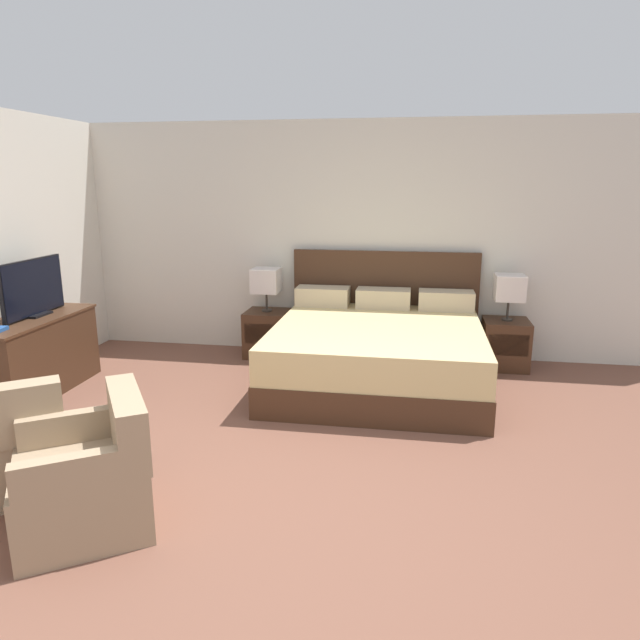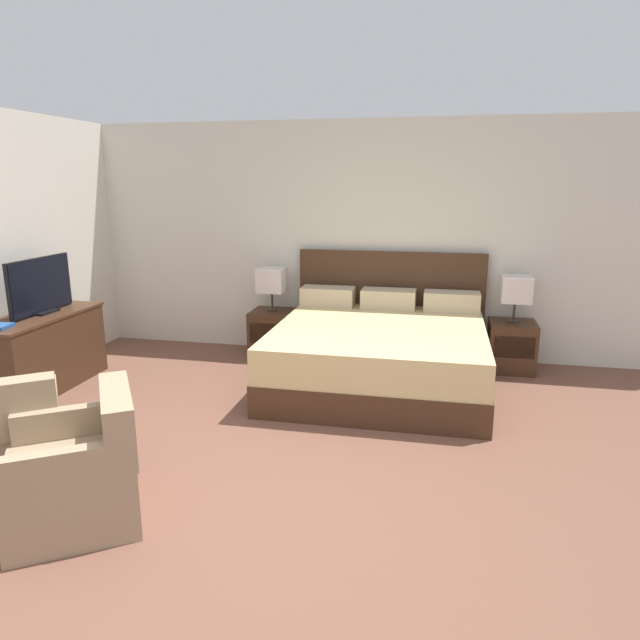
# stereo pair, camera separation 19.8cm
# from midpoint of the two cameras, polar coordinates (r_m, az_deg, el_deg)

# --- Properties ---
(ground_plane) EXTENTS (10.52, 10.52, 0.00)m
(ground_plane) POSITION_cam_midpoint_polar(r_m,az_deg,el_deg) (3.39, -3.52, -20.44)
(ground_plane) COLOR brown
(wall_back) EXTENTS (7.22, 0.06, 2.54)m
(wall_back) POSITION_cam_midpoint_polar(r_m,az_deg,el_deg) (6.31, 4.98, 7.93)
(wall_back) COLOR silver
(wall_back) RESTS_ON ground
(bed) EXTENTS (2.01, 2.01, 1.17)m
(bed) POSITION_cam_midpoint_polar(r_m,az_deg,el_deg) (5.46, 7.07, -3.17)
(bed) COLOR #422819
(bed) RESTS_ON ground
(nightstand_left) EXTENTS (0.46, 0.45, 0.51)m
(nightstand_left) POSITION_cam_midpoint_polar(r_m,az_deg,el_deg) (6.37, -3.85, -1.28)
(nightstand_left) COLOR #422819
(nightstand_left) RESTS_ON ground
(nightstand_right) EXTENTS (0.46, 0.45, 0.51)m
(nightstand_right) POSITION_cam_midpoint_polar(r_m,az_deg,el_deg) (6.20, 19.47, -2.49)
(nightstand_right) COLOR #422819
(nightstand_right) RESTS_ON ground
(table_lamp_left) EXTENTS (0.29, 0.29, 0.47)m
(table_lamp_left) POSITION_cam_midpoint_polar(r_m,az_deg,el_deg) (6.24, -3.93, 3.97)
(table_lamp_left) COLOR #332D28
(table_lamp_left) RESTS_ON nightstand_left
(table_lamp_right) EXTENTS (0.29, 0.29, 0.47)m
(table_lamp_right) POSITION_cam_midpoint_polar(r_m,az_deg,el_deg) (6.07, 19.91, 2.90)
(table_lamp_right) COLOR #332D28
(table_lamp_right) RESTS_ON nightstand_right
(dresser) EXTENTS (0.53, 1.32, 0.71)m
(dresser) POSITION_cam_midpoint_polar(r_m,az_deg,el_deg) (5.85, -25.26, -2.82)
(dresser) COLOR #422819
(dresser) RESTS_ON ground
(tv) EXTENTS (0.18, 0.82, 0.52)m
(tv) POSITION_cam_midpoint_polar(r_m,az_deg,el_deg) (5.80, -25.30, 3.04)
(tv) COLOR black
(tv) RESTS_ON dresser
(armchair_by_window) EXTENTS (0.96, 0.96, 0.76)m
(armchair_by_window) POSITION_cam_midpoint_polar(r_m,az_deg,el_deg) (4.17, -27.92, -10.78)
(armchair_by_window) COLOR #9E8466
(armchair_by_window) RESTS_ON ground
(armchair_companion) EXTENTS (0.95, 0.95, 0.76)m
(armchair_companion) POSITION_cam_midpoint_polar(r_m,az_deg,el_deg) (3.57, -21.41, -14.19)
(armchair_companion) COLOR #9E8466
(armchair_companion) RESTS_ON ground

